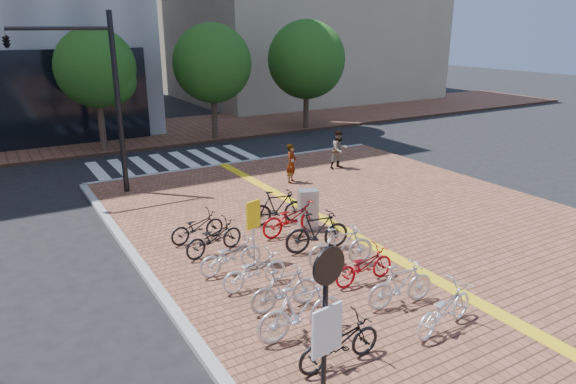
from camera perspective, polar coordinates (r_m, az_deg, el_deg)
ground at (r=12.75m, az=6.63°, el=-10.73°), size 120.00×120.00×0.00m
kerb_north at (r=23.82m, az=-5.08°, el=3.25°), size 14.00×0.25×0.15m
far_sidewalk at (r=31.19m, az=-17.42°, el=6.01°), size 70.00×8.00×0.15m
crosswalk at (r=24.74m, az=-12.34°, el=3.29°), size 7.50×4.00×0.01m
street_trees at (r=28.92m, az=-6.42°, el=13.90°), size 16.20×4.60×6.35m
bike_0 at (r=9.77m, az=5.72°, el=-16.28°), size 1.76×0.62×0.92m
bike_1 at (r=10.43m, az=1.36°, el=-13.07°), size 1.93×0.64×1.15m
bike_2 at (r=11.37m, az=-0.40°, el=-10.73°), size 1.66×0.57×0.98m
bike_3 at (r=12.29m, az=-3.77°, el=-8.71°), size 1.69×0.62×0.88m
bike_4 at (r=13.08m, az=-6.38°, el=-7.01°), size 1.74×0.67×0.90m
bike_5 at (r=14.14m, az=-8.24°, el=-5.01°), size 1.88×0.97×0.94m
bike_6 at (r=15.04m, az=-10.05°, el=-3.80°), size 1.73×0.78×0.88m
bike_7 at (r=11.16m, az=17.00°, el=-12.26°), size 1.90×0.95×0.95m
bike_8 at (r=11.76m, az=12.42°, el=-10.03°), size 1.74×0.68×1.02m
bike_9 at (r=12.63m, az=8.45°, el=-8.08°), size 1.70×0.61×0.89m
bike_10 at (r=13.28m, az=5.91°, el=-6.11°), size 1.90×0.84×1.11m
bike_11 at (r=14.15m, az=3.27°, el=-4.39°), size 1.96×0.82×1.14m
bike_12 at (r=15.25m, az=0.38°, el=-2.90°), size 1.98×0.71×1.04m
bike_13 at (r=16.00m, az=-1.15°, el=-1.73°), size 1.92×0.89×1.11m
pedestrian_a at (r=20.29m, az=0.39°, el=3.21°), size 0.68×0.65×1.56m
pedestrian_b at (r=22.46m, az=5.70°, el=4.72°), size 0.84×0.67×1.67m
utility_box at (r=15.65m, az=2.24°, el=-1.95°), size 0.67×0.57×1.24m
yellow_sign at (r=13.25m, az=-3.84°, el=-3.14°), size 0.46×0.18×1.71m
notice_sign at (r=7.57m, az=4.28°, el=-13.96°), size 0.57×0.17×3.10m
traffic_light_pole at (r=19.23m, az=-23.12°, el=12.15°), size 3.47×1.34×6.47m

